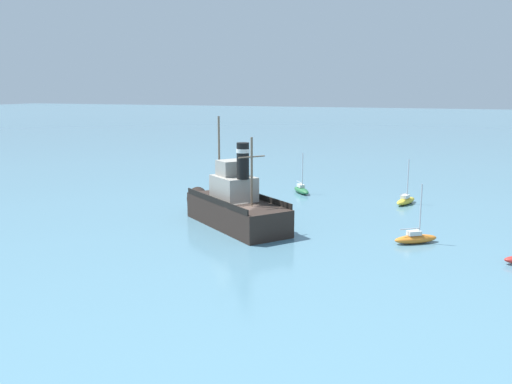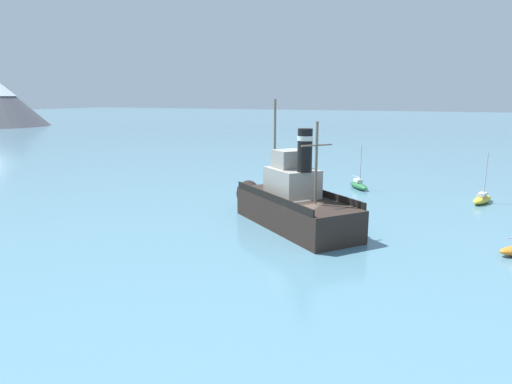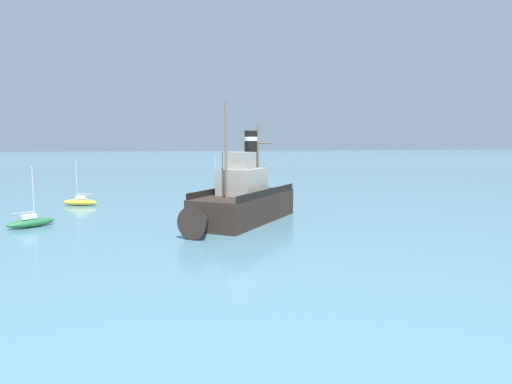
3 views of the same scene
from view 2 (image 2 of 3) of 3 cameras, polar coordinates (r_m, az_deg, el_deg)
ground_plane at (r=34.06m, az=5.74°, el=-5.46°), size 600.00×600.00×0.00m
old_tugboat at (r=36.25m, az=4.40°, el=-1.37°), size 11.49×13.45×9.90m
sailboat_green at (r=52.08m, az=12.70°, el=0.87°), size 3.68×3.19×4.90m
sailboat_yellow at (r=49.07m, az=26.43°, el=-0.76°), size 3.95×2.27×4.90m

